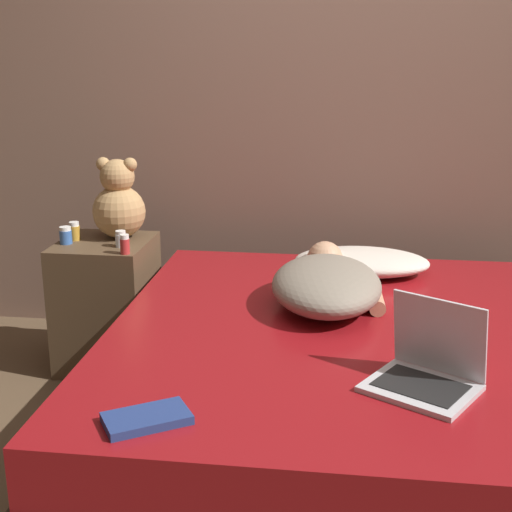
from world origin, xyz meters
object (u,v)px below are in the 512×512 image
person_lying (327,283)px  book (147,418)px  teddy_bear (119,203)px  bottle_clear (121,239)px  bottle_blue (66,235)px  laptop (427,368)px  bottle_red (125,244)px  bottle_amber (74,231)px  pillow (363,262)px

person_lying → book: bearing=-117.0°
teddy_bear → bottle_clear: size_ratio=5.09×
teddy_bear → bottle_blue: teddy_bear is taller
person_lying → laptop: bearing=-68.0°
bottle_red → bottle_amber: 0.35m
person_lying → bottle_clear: (-0.91, 0.34, 0.05)m
bottle_red → bottle_blue: bearing=158.2°
person_lying → bottle_red: bearing=161.5°
laptop → book: size_ratio=1.48×
pillow → bottle_blue: bottle_blue is taller
person_lying → book: 1.06m
teddy_bear → bottle_clear: bearing=-71.1°
bottle_blue → bottle_clear: size_ratio=1.07×
laptop → person_lying: bearing=145.8°
laptop → book: bearing=-126.7°
person_lying → bottle_amber: bearing=156.7°
bottle_blue → bottle_clear: bottle_blue is taller
laptop → bottle_amber: laptop is taller
book → bottle_amber: bearing=117.6°
bottle_blue → laptop: bearing=-34.5°
bottle_red → book: bottle_red is taller
pillow → book: pillow is taller
laptop → bottle_blue: bearing=176.2°
teddy_bear → bottle_blue: 0.28m
teddy_bear → book: size_ratio=1.47×
person_lying → teddy_bear: bearing=149.5°
pillow → bottle_blue: size_ratio=7.43×
bottle_red → bottle_amber: same height
bottle_red → bottle_amber: bearing=147.4°
teddy_bear → bottle_red: bearing=-68.1°
pillow → person_lying: (-0.14, -0.40, 0.03)m
bottle_red → laptop: bearing=-37.4°
person_lying → bottle_red: 0.90m
bottle_red → book: size_ratio=0.34×
book → bottle_red: bearing=109.8°
laptop → teddy_bear: bearing=168.4°
bottle_blue → book: (0.74, -1.33, -0.12)m
bottle_blue → book: size_ratio=0.31×
laptop → bottle_clear: size_ratio=5.11×
bottle_red → teddy_bear: bearing=111.9°
bottle_clear → person_lying: bearing=-20.5°
laptop → book: 0.80m
laptop → teddy_bear: 1.74m
bottle_amber → book: size_ratio=0.34×
bottle_amber → book: 1.58m
laptop → bottle_amber: (-1.47, 1.08, 0.08)m
pillow → person_lying: 0.43m
pillow → laptop: laptop is taller
bottle_blue → bottle_amber: bearing=76.2°
pillow → bottle_clear: (-1.05, -0.06, 0.08)m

